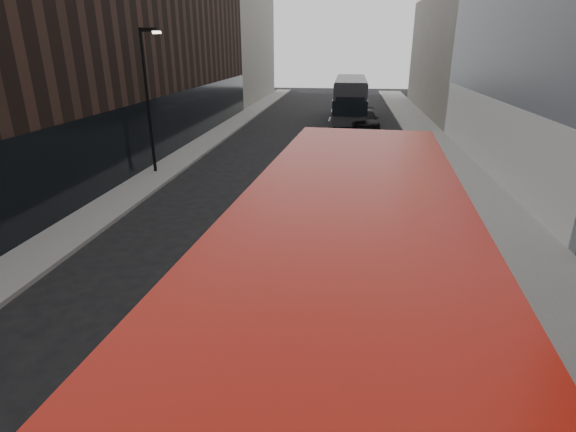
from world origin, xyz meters
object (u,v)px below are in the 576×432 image
(car_b, at_px, (365,166))
(car_c, at_px, (365,120))
(street_lamp, at_px, (149,92))
(grey_bus, at_px, (350,98))
(car_a, at_px, (358,163))
(red_bus, at_px, (337,420))

(car_b, distance_m, car_c, 14.22)
(street_lamp, xyz_separation_m, car_b, (10.85, 0.68, -3.56))
(car_c, bearing_deg, grey_bus, 104.81)
(grey_bus, xyz_separation_m, car_a, (0.50, -18.47, -1.21))
(street_lamp, relative_size, car_c, 1.34)
(car_a, height_order, car_b, car_a)
(grey_bus, relative_size, car_a, 2.51)
(grey_bus, bearing_deg, car_b, -87.30)
(car_c, bearing_deg, car_a, -94.70)
(red_bus, xyz_separation_m, grey_bus, (0.09, 37.20, -0.65))
(grey_bus, relative_size, car_c, 2.20)
(red_bus, height_order, car_b, red_bus)
(red_bus, distance_m, car_b, 19.00)
(car_c, bearing_deg, red_bus, -94.08)
(street_lamp, height_order, grey_bus, street_lamp)
(street_lamp, height_order, car_a, street_lamp)
(car_b, bearing_deg, street_lamp, -175.12)
(red_bus, bearing_deg, car_b, 90.84)
(street_lamp, distance_m, grey_bus, 21.59)
(grey_bus, distance_m, car_b, 18.40)
(car_b, bearing_deg, grey_bus, 93.93)
(red_bus, distance_m, car_c, 33.15)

